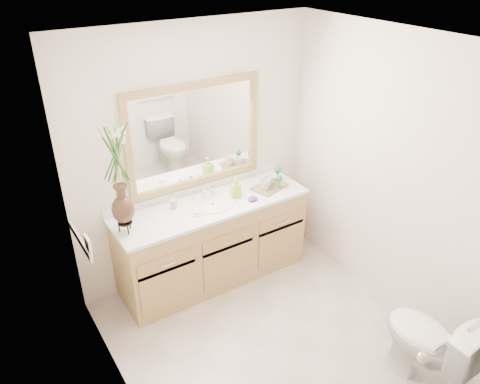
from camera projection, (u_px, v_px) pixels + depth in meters
floor at (275, 341)px, 3.90m from camera, size 2.60×2.60×0.00m
ceiling at (289, 46)px, 2.76m from camera, size 2.40×2.60×0.02m
wall_back at (195, 156)px, 4.29m from camera, size 2.40×0.02×2.40m
wall_front at (436, 332)px, 2.37m from camera, size 2.40×0.02×2.40m
wall_left at (119, 277)px, 2.76m from camera, size 0.02×2.60×2.40m
wall_right at (395, 177)px, 3.90m from camera, size 0.02×2.60×2.40m
vanity at (213, 243)px, 4.46m from camera, size 1.80×0.55×0.80m
counter at (212, 205)px, 4.26m from camera, size 1.84×0.57×0.03m
sink at (213, 210)px, 4.27m from camera, size 0.38×0.34×0.23m
mirror at (195, 136)px, 4.18m from camera, size 1.32×0.04×0.97m
switch_plate at (88, 244)px, 3.44m from camera, size 0.02×0.12×0.12m
door at (387, 384)px, 2.34m from camera, size 0.80×0.03×2.00m
toilet at (430, 345)px, 3.38m from camera, size 0.42×0.75×0.74m
flower_vase at (117, 165)px, 3.57m from camera, size 0.22×0.22×0.89m
tumbler at (174, 204)px, 4.18m from camera, size 0.06×0.06×0.08m
soap_dish at (198, 214)px, 4.08m from camera, size 0.10×0.10×0.03m
soap_bottle at (236, 188)px, 4.34m from camera, size 0.10×0.10×0.17m
purple_dish at (253, 199)px, 4.30m from camera, size 0.11×0.09×0.03m
tray at (270, 187)px, 4.53m from camera, size 0.38×0.30×0.02m
mug_left at (265, 184)px, 4.44m from camera, size 0.11×0.11×0.11m
mug_right at (269, 180)px, 4.53m from camera, size 0.10×0.09×0.09m
goblet_front at (280, 179)px, 4.46m from camera, size 0.06×0.06×0.13m
goblet_back at (278, 171)px, 4.59m from camera, size 0.07×0.07×0.16m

